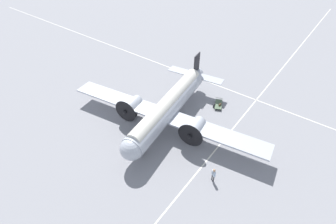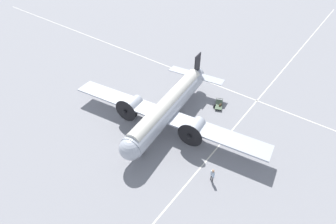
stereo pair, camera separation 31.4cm
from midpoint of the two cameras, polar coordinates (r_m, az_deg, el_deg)
The scene contains 8 objects.
ground_plane at distance 33.29m, azimuth -0.27°, elevation -2.20°, with size 300.00×300.00×0.00m, color gray.
apron_line_eastwest at distance 30.72m, azimuth 10.53°, elevation -7.48°, with size 120.00×0.16×0.01m.
apron_line_northsouth at distance 40.98m, azimuth 9.30°, elevation 6.20°, with size 0.16×120.00×0.01m.
airliner_main at distance 31.40m, azimuth -0.65°, elevation 0.78°, with size 18.18×25.44×5.75m.
crew_foreground at distance 26.83m, azimuth 9.56°, elevation -13.11°, with size 0.32×0.55×1.71m.
suitcase_near_door at distance 36.07m, azimuth 9.77°, elevation 1.41°, with size 0.44×0.15×0.51m.
suitcase_upright_spare at distance 36.13m, azimuth 10.95°, elevation 1.40°, with size 0.47×0.18×0.60m.
baggage_cart at distance 36.34m, azimuth 10.68°, elevation 1.68°, with size 2.40×1.74×0.56m.
Camera 1 is at (-19.91, -14.94, 22.10)m, focal length 28.00 mm.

